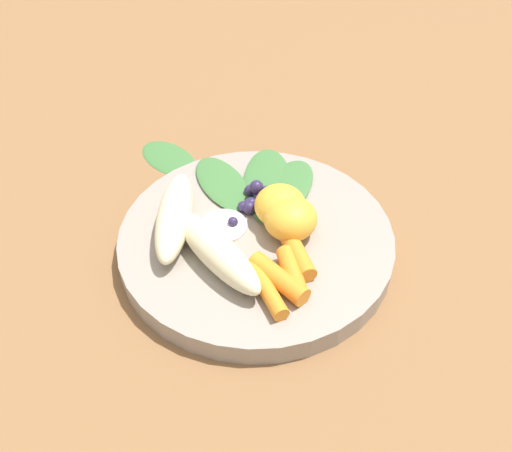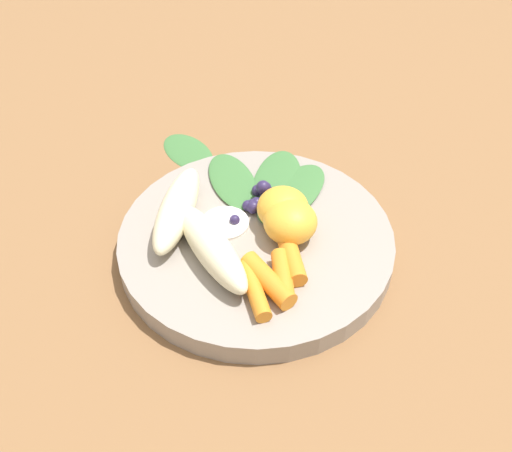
{
  "view_description": "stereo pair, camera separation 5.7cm",
  "coord_description": "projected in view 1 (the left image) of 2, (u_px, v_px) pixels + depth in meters",
  "views": [
    {
      "loc": [
        -0.18,
        0.38,
        0.43
      ],
      "look_at": [
        0.0,
        0.0,
        0.03
      ],
      "focal_mm": 40.89,
      "sensor_mm": 36.0,
      "label": 1
    },
    {
      "loc": [
        -0.23,
        0.35,
        0.43
      ],
      "look_at": [
        0.0,
        0.0,
        0.03
      ],
      "focal_mm": 40.89,
      "sensor_mm": 36.0,
      "label": 2
    }
  ],
  "objects": [
    {
      "name": "ground_plane",
      "position": [
        256.0,
        250.0,
        0.6
      ],
      "size": [
        2.4,
        2.4,
        0.0
      ],
      "primitive_type": "plane",
      "color": "brown"
    },
    {
      "name": "bowl",
      "position": [
        256.0,
        242.0,
        0.59
      ],
      "size": [
        0.27,
        0.27,
        0.02
      ],
      "primitive_type": "cylinder",
      "color": "gray",
      "rests_on": "ground_plane"
    },
    {
      "name": "banana_peeled_left",
      "position": [
        217.0,
        252.0,
        0.54
      ],
      "size": [
        0.13,
        0.09,
        0.03
      ],
      "primitive_type": "ellipsoid",
      "rotation": [
        0.0,
        0.0,
        2.67
      ],
      "color": "beige",
      "rests_on": "bowl"
    },
    {
      "name": "banana_peeled_right",
      "position": [
        174.0,
        216.0,
        0.57
      ],
      "size": [
        0.08,
        0.13,
        0.03
      ],
      "primitive_type": "ellipsoid",
      "rotation": [
        0.0,
        0.0,
        1.97
      ],
      "color": "beige",
      "rests_on": "bowl"
    },
    {
      "name": "orange_segment_near",
      "position": [
        280.0,
        206.0,
        0.58
      ],
      "size": [
        0.05,
        0.05,
        0.04
      ],
      "primitive_type": "ellipsoid",
      "color": "#F4A833",
      "rests_on": "bowl"
    },
    {
      "name": "orange_segment_far",
      "position": [
        290.0,
        218.0,
        0.57
      ],
      "size": [
        0.05,
        0.05,
        0.04
      ],
      "primitive_type": "ellipsoid",
      "color": "#F4A833",
      "rests_on": "bowl"
    },
    {
      "name": "carrot_front",
      "position": [
        267.0,
        289.0,
        0.52
      ],
      "size": [
        0.06,
        0.05,
        0.02
      ],
      "primitive_type": "cylinder",
      "rotation": [
        0.0,
        1.57,
        2.42
      ],
      "color": "orange",
      "rests_on": "bowl"
    },
    {
      "name": "carrot_mid_left",
      "position": [
        278.0,
        278.0,
        0.52
      ],
      "size": [
        0.07,
        0.04,
        0.02
      ],
      "primitive_type": "cylinder",
      "rotation": [
        0.0,
        1.57,
        2.76
      ],
      "color": "orange",
      "rests_on": "bowl"
    },
    {
      "name": "carrot_mid_right",
      "position": [
        292.0,
        273.0,
        0.53
      ],
      "size": [
        0.05,
        0.05,
        0.02
      ],
      "primitive_type": "cylinder",
      "rotation": [
        0.0,
        1.57,
        2.22
      ],
      "color": "orange",
      "rests_on": "bowl"
    },
    {
      "name": "carrot_rear",
      "position": [
        299.0,
        257.0,
        0.54
      ],
      "size": [
        0.05,
        0.05,
        0.02
      ],
      "primitive_type": "cylinder",
      "rotation": [
        0.0,
        1.57,
        2.32
      ],
      "color": "orange",
      "rests_on": "bowl"
    },
    {
      "name": "blueberry_pile",
      "position": [
        256.0,
        197.0,
        0.61
      ],
      "size": [
        0.04,
        0.06,
        0.03
      ],
      "color": "#2D234C",
      "rests_on": "bowl"
    },
    {
      "name": "coconut_shred_patch",
      "position": [
        223.0,
        226.0,
        0.59
      ],
      "size": [
        0.05,
        0.05,
        0.0
      ],
      "primitive_type": "cylinder",
      "color": "white",
      "rests_on": "bowl"
    },
    {
      "name": "kale_leaf_left",
      "position": [
        283.0,
        190.0,
        0.62
      ],
      "size": [
        0.05,
        0.11,
        0.0
      ],
      "primitive_type": "ellipsoid",
      "rotation": [
        0.0,
        0.0,
        4.73
      ],
      "color": "#3D7038",
      "rests_on": "bowl"
    },
    {
      "name": "kale_leaf_right",
      "position": [
        267.0,
        182.0,
        0.63
      ],
      "size": [
        0.1,
        0.13,
        0.0
      ],
      "primitive_type": "ellipsoid",
      "rotation": [
        0.0,
        0.0,
        5.12
      ],
      "color": "#3D7038",
      "rests_on": "bowl"
    },
    {
      "name": "kale_leaf_rear",
      "position": [
        223.0,
        183.0,
        0.63
      ],
      "size": [
        0.11,
        0.1,
        0.0
      ],
      "primitive_type": "ellipsoid",
      "rotation": [
        0.0,
        0.0,
        5.62
      ],
      "color": "#3D7038",
      "rests_on": "bowl"
    },
    {
      "name": "kale_leaf_stray",
      "position": [
        169.0,
        157.0,
        0.71
      ],
      "size": [
        0.1,
        0.08,
        0.01
      ],
      "primitive_type": "ellipsoid",
      "rotation": [
        0.0,
        0.0,
        5.91
      ],
      "color": "#3D7038",
      "rests_on": "ground_plane"
    }
  ]
}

